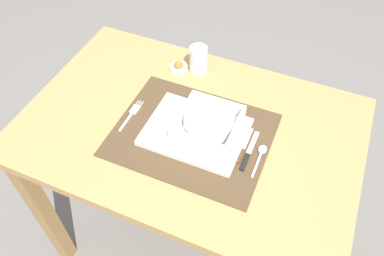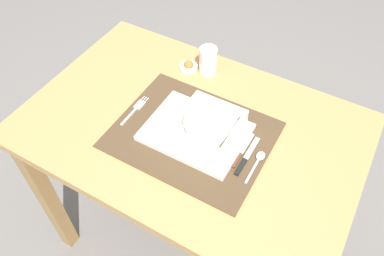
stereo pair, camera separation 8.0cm
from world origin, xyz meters
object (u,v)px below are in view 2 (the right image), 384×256
object	(u,v)px
butter_knife	(246,158)
spoon	(259,159)
condiment_saucer	(188,66)
drinking_glass	(208,62)
bread_knife	(241,152)
fork	(136,108)
porridge_bowl	(208,126)
dining_table	(191,149)

from	to	relation	value
butter_knife	spoon	bearing A→B (deg)	18.69
butter_knife	condiment_saucer	distance (m)	0.41
spoon	drinking_glass	xyz separation A→B (m)	(-0.29, 0.25, 0.03)
butter_knife	bread_knife	world-z (taller)	same
spoon	condiment_saucer	world-z (taller)	condiment_saucer
spoon	fork	bearing A→B (deg)	176.64
porridge_bowl	spoon	world-z (taller)	porridge_bowl
porridge_bowl	fork	distance (m)	0.24
butter_knife	fork	bearing A→B (deg)	175.00
porridge_bowl	butter_knife	xyz separation A→B (m)	(0.13, -0.02, -0.04)
drinking_glass	spoon	bearing A→B (deg)	-40.87
dining_table	fork	bearing A→B (deg)	-171.52
spoon	butter_knife	world-z (taller)	spoon
dining_table	bread_knife	xyz separation A→B (m)	(0.17, -0.02, 0.12)
porridge_bowl	drinking_glass	xyz separation A→B (m)	(-0.13, 0.24, 0.00)
porridge_bowl	dining_table	bearing A→B (deg)	171.78
fork	condiment_saucer	distance (m)	0.25
fork	butter_knife	bearing A→B (deg)	-2.83
porridge_bowl	butter_knife	distance (m)	0.14
butter_knife	condiment_saucer	world-z (taller)	condiment_saucer
dining_table	condiment_saucer	world-z (taller)	condiment_saucer
dining_table	bread_knife	world-z (taller)	bread_knife
bread_knife	drinking_glass	xyz separation A→B (m)	(-0.24, 0.25, 0.04)
dining_table	drinking_glass	distance (m)	0.29
dining_table	fork	size ratio (longest dim) A/B	7.45
fork	drinking_glass	distance (m)	0.28
dining_table	condiment_saucer	distance (m)	0.28
spoon	bread_knife	bearing A→B (deg)	176.85
bread_knife	drinking_glass	world-z (taller)	drinking_glass
dining_table	butter_knife	distance (m)	0.23
spoon	drinking_glass	world-z (taller)	drinking_glass
fork	drinking_glass	size ratio (longest dim) A/B	1.41
dining_table	porridge_bowl	xyz separation A→B (m)	(0.06, -0.01, 0.15)
spoon	dining_table	bearing A→B (deg)	170.80
porridge_bowl	condiment_saucer	world-z (taller)	porridge_bowl
bread_knife	drinking_glass	bearing A→B (deg)	128.65
drinking_glass	condiment_saucer	size ratio (longest dim) A/B	1.55
spoon	bread_knife	xyz separation A→B (m)	(-0.05, -0.00, -0.00)
dining_table	condiment_saucer	xyz separation A→B (m)	(-0.13, 0.22, 0.12)
porridge_bowl	bread_knife	size ratio (longest dim) A/B	1.25
dining_table	butter_knife	world-z (taller)	butter_knife
bread_knife	butter_knife	bearing A→B (deg)	-36.46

